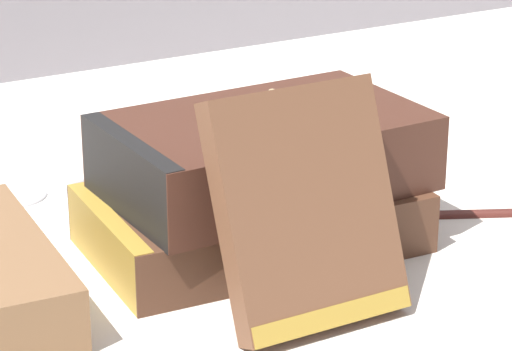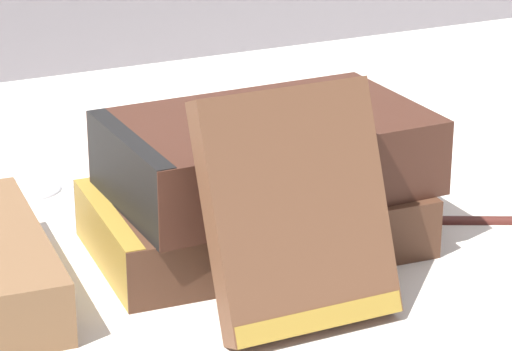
# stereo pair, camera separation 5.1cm
# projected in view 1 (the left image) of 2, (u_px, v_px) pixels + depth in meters

# --- Properties ---
(ground_plane) EXTENTS (3.00, 3.00, 0.00)m
(ground_plane) POSITION_uv_depth(u_px,v_px,m) (246.00, 285.00, 0.73)
(ground_plane) COLOR silver
(book_flat_bottom) EXTENTS (0.21, 0.13, 0.04)m
(book_flat_bottom) POSITION_uv_depth(u_px,v_px,m) (244.00, 220.00, 0.77)
(book_flat_bottom) COLOR #4C2D1E
(book_flat_bottom) RESTS_ON ground_plane
(book_flat_top) EXTENTS (0.20, 0.12, 0.05)m
(book_flat_top) POSITION_uv_depth(u_px,v_px,m) (257.00, 154.00, 0.76)
(book_flat_top) COLOR #422319
(book_flat_top) RESTS_ON book_flat_bottom
(book_leaning_front) EXTENTS (0.10, 0.07, 0.13)m
(book_leaning_front) POSITION_uv_depth(u_px,v_px,m) (308.00, 217.00, 0.67)
(book_leaning_front) COLOR brown
(book_leaning_front) RESTS_ON ground_plane
(pocket_watch) EXTENTS (0.05, 0.05, 0.01)m
(pocket_watch) POSITION_uv_depth(u_px,v_px,m) (290.00, 103.00, 0.77)
(pocket_watch) COLOR white
(pocket_watch) RESTS_ON book_flat_top
(reading_glasses) EXTENTS (0.11, 0.08, 0.00)m
(reading_glasses) POSITION_uv_depth(u_px,v_px,m) (55.00, 191.00, 0.86)
(reading_glasses) COLOR #ADADB2
(reading_glasses) RESTS_ON ground_plane
(fountain_pen) EXTENTS (0.12, 0.06, 0.01)m
(fountain_pen) POSITION_uv_depth(u_px,v_px,m) (482.00, 210.00, 0.83)
(fountain_pen) COLOR #471E19
(fountain_pen) RESTS_ON ground_plane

